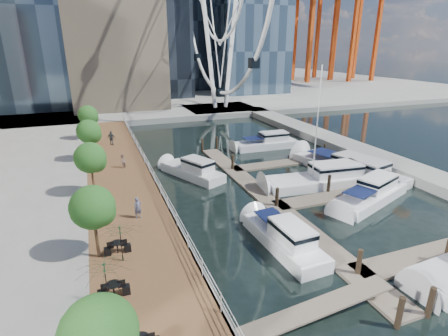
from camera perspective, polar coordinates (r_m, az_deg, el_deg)
ground at (r=23.07m, az=11.70°, el=-15.63°), size 520.00×520.00×0.00m
boardwalk at (r=33.20m, az=-16.14°, el=-3.69°), size 6.00×60.00×1.00m
seawall at (r=33.50m, az=-11.04°, el=-3.06°), size 0.25×60.00×1.00m
land_far at (r=118.83m, az=-15.77°, el=12.62°), size 200.00×114.00×1.00m
breakwater at (r=48.74m, az=19.38°, el=3.32°), size 4.00×60.00×1.00m
pier at (r=73.14m, az=-0.61°, el=9.49°), size 14.00×12.00×1.00m
railing at (r=33.11m, az=-11.33°, el=-1.44°), size 0.10×60.00×1.05m
floating_docks at (r=34.16m, az=14.31°, el=-2.88°), size 16.00×34.00×2.60m
port_cranes at (r=136.35m, az=15.57°, el=21.66°), size 40.00×52.00×38.00m
street_trees at (r=30.96m, az=-21.03°, el=1.56°), size 2.60×42.60×4.60m
cafe_tables at (r=18.02m, az=-15.70°, el=-22.07°), size 2.50×13.70×0.74m
yacht_foreground at (r=33.65m, az=22.64°, el=-5.09°), size 10.22×6.03×2.15m
pedestrian_near at (r=26.55m, az=-13.88°, el=-6.32°), size 0.69×0.56×1.65m
pedestrian_mid at (r=37.74m, az=-16.29°, el=1.10°), size 0.91×0.91×1.49m
pedestrian_far at (r=46.97m, az=-17.90°, el=4.69°), size 1.16×0.89×1.83m
moored_yachts at (r=35.72m, az=15.09°, el=-2.80°), size 22.26×32.29×11.50m
cafe_seating at (r=17.37m, az=-17.59°, el=-20.59°), size 3.99×15.41×2.44m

